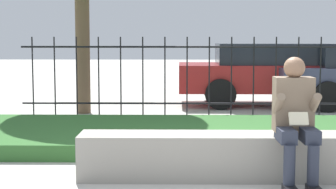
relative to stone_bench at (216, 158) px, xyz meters
name	(u,v)px	position (x,y,z in m)	size (l,w,h in m)	color
ground_plane	(213,178)	(-0.03, 0.00, -0.21)	(60.00, 60.00, 0.00)	#B2AFA8
stone_bench	(216,158)	(0.00, 0.00, 0.00)	(2.82, 0.50, 0.47)	gray
person_seated_reader	(295,116)	(0.75, -0.29, 0.49)	(0.42, 0.73, 1.27)	black
grass_berm	(204,135)	(-0.03, 2.00, -0.11)	(8.20, 2.60, 0.20)	#33662D
iron_fence	(198,77)	(-0.03, 4.09, 0.55)	(6.20, 0.03, 1.46)	black
car_parked_center	(280,72)	(1.80, 6.30, 0.50)	(4.40, 1.86, 1.31)	maroon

